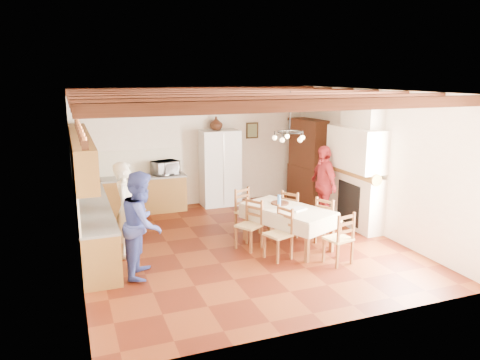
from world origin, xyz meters
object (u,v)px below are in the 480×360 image
at_px(chair_right_near, 328,220).
at_px(person_woman_red, 323,185).
at_px(chair_right_far, 294,212).
at_px(dining_table, 288,212).
at_px(chair_left_near, 278,233).
at_px(chair_end_near, 338,238).
at_px(person_man, 127,210).
at_px(refrigerator, 219,167).
at_px(microwave, 165,168).
at_px(hutch, 308,162).
at_px(person_woman_blue, 142,224).
at_px(chair_end_far, 248,211).
at_px(chair_left_far, 249,225).

bearing_deg(chair_right_near, person_woman_red, -54.07).
xyz_separation_m(chair_right_far, person_woman_red, (0.97, 0.48, 0.40)).
xyz_separation_m(dining_table, chair_left_near, (-0.45, -0.52, -0.22)).
relative_size(chair_right_near, chair_right_far, 1.00).
bearing_deg(chair_end_near, person_man, -38.49).
height_order(refrigerator, microwave, refrigerator).
bearing_deg(person_man, hutch, -45.59).
distance_m(dining_table, chair_right_far, 0.75).
distance_m(refrigerator, chair_left_near, 3.94).
height_order(chair_right_far, microwave, microwave).
distance_m(hutch, person_woman_blue, 5.64).
relative_size(chair_right_far, person_woman_red, 0.54).
distance_m(chair_right_near, chair_end_far, 1.70).
bearing_deg(hutch, refrigerator, 154.89).
bearing_deg(chair_left_far, chair_right_far, 79.64).
distance_m(dining_table, microwave, 3.73).
xyz_separation_m(chair_right_far, person_woman_blue, (-3.28, -0.92, 0.41)).
xyz_separation_m(hutch, chair_end_near, (-1.45, -3.78, -0.61)).
relative_size(person_man, microwave, 2.94).
xyz_separation_m(chair_left_far, chair_right_near, (1.58, -0.28, 0.00)).
xyz_separation_m(refrigerator, person_woman_blue, (-2.55, -3.73, -0.08)).
distance_m(chair_left_near, person_woman_red, 2.47).
distance_m(chair_end_far, microwave, 2.71).
height_order(hutch, chair_end_far, hutch).
bearing_deg(person_woman_blue, chair_right_far, -54.86).
height_order(chair_right_near, person_man, person_man).
relative_size(person_man, person_woman_blue, 1.00).
bearing_deg(chair_end_near, person_woman_blue, -25.07).
xyz_separation_m(chair_left_far, person_man, (-2.22, 0.46, 0.41)).
distance_m(chair_right_far, person_woman_blue, 3.43).
relative_size(person_woman_red, microwave, 2.92).
bearing_deg(chair_end_near, dining_table, -79.51).
distance_m(chair_end_near, chair_end_far, 2.25).
relative_size(chair_end_near, person_woman_red, 0.54).
bearing_deg(dining_table, hutch, 54.59).
relative_size(refrigerator, person_man, 1.09).
relative_size(refrigerator, hutch, 0.88).
xyz_separation_m(chair_left_far, person_woman_blue, (-2.09, -0.48, 0.41)).
bearing_deg(person_man, person_woman_red, -62.71).
xyz_separation_m(dining_table, chair_right_far, (0.43, 0.58, -0.22)).
xyz_separation_m(refrigerator, dining_table, (0.29, -3.38, -0.27)).
bearing_deg(person_woman_blue, chair_end_near, -83.35).
height_order(chair_right_far, chair_end_far, same).
relative_size(chair_left_far, person_woman_blue, 0.54).
height_order(hutch, person_woman_blue, hutch).
xyz_separation_m(refrigerator, hutch, (2.20, -0.69, 0.13)).
distance_m(chair_left_far, chair_right_near, 1.61).
xyz_separation_m(dining_table, chair_end_near, (0.46, -1.10, -0.22)).
height_order(chair_right_near, person_woman_blue, person_woman_blue).
bearing_deg(hutch, person_woman_blue, -155.06).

